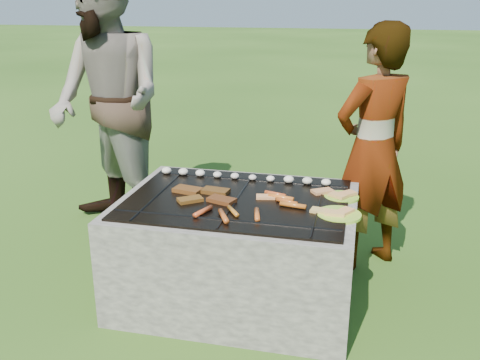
# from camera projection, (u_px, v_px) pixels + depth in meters

# --- Properties ---
(lawn) EXTENTS (60.00, 60.00, 0.00)m
(lawn) POSITION_uv_depth(u_px,v_px,m) (238.00, 294.00, 3.17)
(lawn) COLOR #234711
(lawn) RESTS_ON ground
(fire_pit) EXTENTS (1.30, 1.00, 0.62)m
(fire_pit) POSITION_uv_depth(u_px,v_px,m) (238.00, 251.00, 3.08)
(fire_pit) COLOR gray
(fire_pit) RESTS_ON ground
(mushrooms) EXTENTS (1.06, 0.06, 0.04)m
(mushrooms) POSITION_uv_depth(u_px,v_px,m) (243.00, 176.00, 3.27)
(mushrooms) COLOR #F4E8CE
(mushrooms) RESTS_ON fire_pit
(pork_slabs) EXTENTS (0.40, 0.28, 0.02)m
(pork_slabs) POSITION_uv_depth(u_px,v_px,m) (204.00, 194.00, 2.99)
(pork_slabs) COLOR brown
(pork_slabs) RESTS_ON fire_pit
(sausages) EXTENTS (0.55, 0.48, 0.03)m
(sausages) POSITION_uv_depth(u_px,v_px,m) (256.00, 207.00, 2.81)
(sausages) COLOR orange
(sausages) RESTS_ON fire_pit
(bread_on_grate) EXTENTS (0.44, 0.40, 0.02)m
(bread_on_grate) POSITION_uv_depth(u_px,v_px,m) (307.00, 199.00, 2.94)
(bread_on_grate) COLOR tan
(bread_on_grate) RESTS_ON fire_pit
(plate_far) EXTENTS (0.22, 0.22, 0.03)m
(plate_far) POSITION_uv_depth(u_px,v_px,m) (342.00, 196.00, 3.00)
(plate_far) COLOR yellow
(plate_far) RESTS_ON fire_pit
(plate_near) EXTENTS (0.27, 0.27, 0.03)m
(plate_near) POSITION_uv_depth(u_px,v_px,m) (339.00, 214.00, 2.75)
(plate_near) COLOR #C4E536
(plate_near) RESTS_ON fire_pit
(cook) EXTENTS (0.67, 0.64, 1.55)m
(cook) POSITION_uv_depth(u_px,v_px,m) (373.00, 150.00, 3.32)
(cook) COLOR gray
(cook) RESTS_ON ground
(bystander) EXTENTS (1.19, 1.14, 1.93)m
(bystander) POSITION_uv_depth(u_px,v_px,m) (108.00, 103.00, 3.77)
(bystander) COLOR gray
(bystander) RESTS_ON ground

